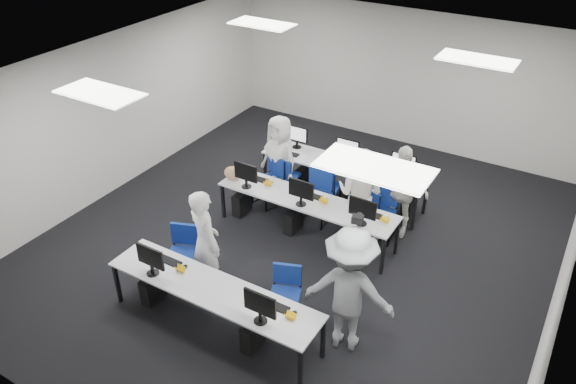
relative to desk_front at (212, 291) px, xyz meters
The scene contains 23 objects.
room 2.54m from the desk_front, 90.00° to the left, with size 9.00×9.02×3.00m.
ceiling_panels 3.33m from the desk_front, 90.00° to the left, with size 5.20×4.60×0.02m.
desk_front is the anchor object (origin of this frame).
desk_mid 2.60m from the desk_front, 90.00° to the left, with size 3.20×0.70×0.73m.
desk_back 4.00m from the desk_front, 90.00° to the left, with size 3.20×0.70×0.73m.
equipment_front 0.38m from the desk_front, behind, with size 2.51×0.41×1.19m.
equipment_mid 2.61m from the desk_front, 94.24° to the left, with size 2.91×0.41×1.19m.
equipment_back 4.04m from the desk_front, 87.27° to the left, with size 2.91×0.41×1.19m.
chair_0 1.26m from the desk_front, 150.70° to the left, with size 0.59×0.62×0.92m.
chair_1 1.08m from the desk_front, 40.64° to the left, with size 0.56×0.58×0.86m.
chair_2 3.36m from the desk_front, 109.43° to the left, with size 0.58×0.60×0.92m.
chair_3 3.11m from the desk_front, 91.22° to the left, with size 0.52×0.56×0.96m.
chair_4 3.44m from the desk_front, 70.66° to the left, with size 0.51×0.54×0.90m.
chair_5 3.65m from the desk_front, 104.98° to the left, with size 0.45×0.49×0.87m.
chair_6 3.57m from the desk_front, 91.34° to the left, with size 0.50×0.53×0.87m.
chair_7 3.60m from the desk_front, 74.35° to the left, with size 0.53×0.55×0.83m.
handbag 2.90m from the desk_front, 120.05° to the left, with size 0.32×0.20×0.26m, color #A77E56.
student_0 0.88m from the desk_front, 133.44° to the left, with size 0.64×0.42×1.75m, color silver.
student_1 3.16m from the desk_front, 75.75° to the left, with size 0.82×0.64×1.69m, color silver.
student_2 3.65m from the desk_front, 107.01° to the left, with size 0.81×0.53×1.66m, color silver.
student_3 3.76m from the desk_front, 69.66° to the left, with size 0.98×0.41×1.68m, color silver.
photographer 1.86m from the desk_front, 22.39° to the left, with size 1.21×0.69×1.87m, color slate.
dslr_camera 2.26m from the desk_front, 27.78° to the left, with size 0.14×0.18×0.10m, color black.
Camera 1 is at (3.83, -6.81, 5.83)m, focal length 35.00 mm.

